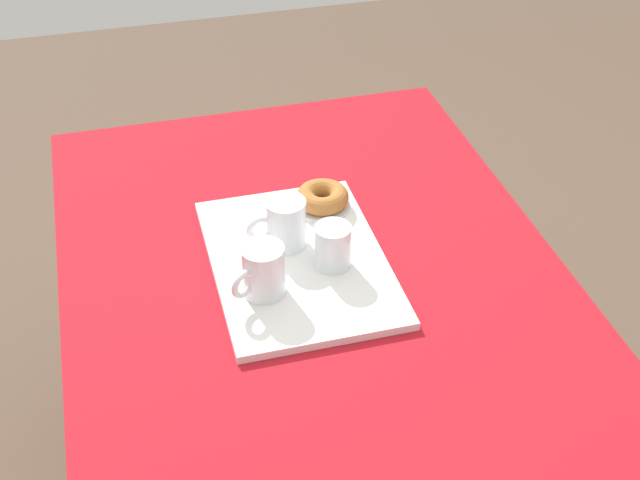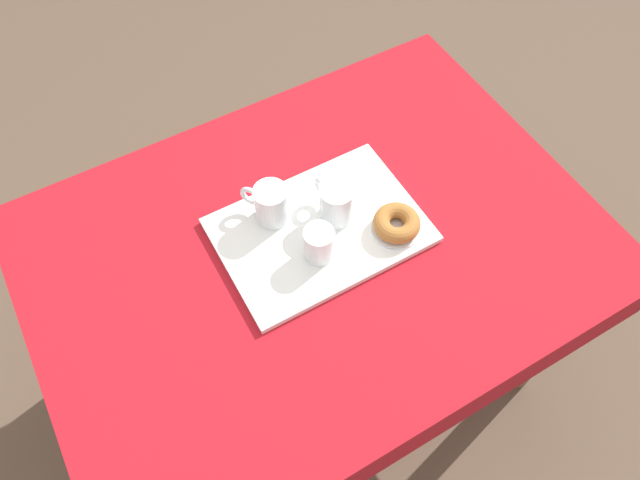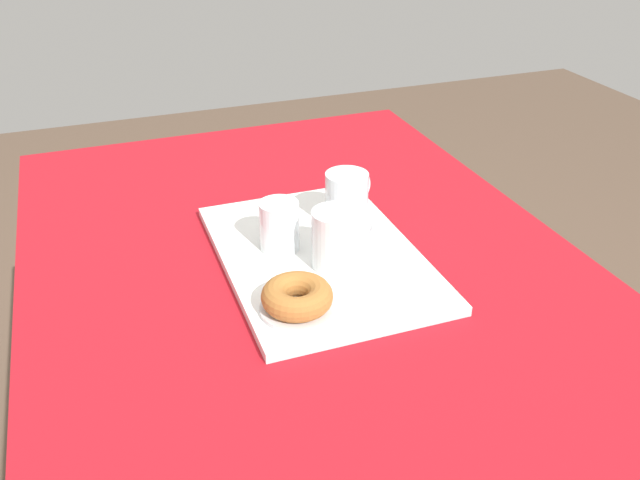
{
  "view_description": "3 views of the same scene",
  "coord_description": "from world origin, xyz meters",
  "px_view_note": "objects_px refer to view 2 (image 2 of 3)",
  "views": [
    {
      "loc": [
        1.23,
        -0.32,
        1.81
      ],
      "look_at": [
        -0.03,
        0.02,
        0.81
      ],
      "focal_mm": 49.22,
      "sensor_mm": 36.0,
      "label": 1
    },
    {
      "loc": [
        0.35,
        0.62,
        1.92
      ],
      "look_at": [
        -0.01,
        0.01,
        0.79
      ],
      "focal_mm": 33.53,
      "sensor_mm": 36.0,
      "label": 2
    },
    {
      "loc": [
        -0.95,
        0.31,
        1.37
      ],
      "look_at": [
        -0.01,
        -0.03,
        0.8
      ],
      "focal_mm": 38.11,
      "sensor_mm": 36.0,
      "label": 3
    }
  ],
  "objects_px": {
    "dining_table": "(316,266)",
    "sugar_donut_left": "(397,223)",
    "tea_mug_left": "(336,204)",
    "serving_tray": "(320,230)",
    "donut_plate_left": "(396,228)",
    "water_glass_near": "(319,245)",
    "tea_mug_right": "(271,205)"
  },
  "relations": [
    {
      "from": "tea_mug_left",
      "to": "tea_mug_right",
      "type": "bearing_deg",
      "value": -28.89
    },
    {
      "from": "dining_table",
      "to": "tea_mug_right",
      "type": "xyz_separation_m",
      "value": [
        0.06,
        -0.11,
        0.16
      ]
    },
    {
      "from": "donut_plate_left",
      "to": "sugar_donut_left",
      "type": "height_order",
      "value": "sugar_donut_left"
    },
    {
      "from": "tea_mug_right",
      "to": "donut_plate_left",
      "type": "xyz_separation_m",
      "value": [
        -0.23,
        0.17,
        -0.04
      ]
    },
    {
      "from": "serving_tray",
      "to": "water_glass_near",
      "type": "distance_m",
      "value": 0.08
    },
    {
      "from": "tea_mug_left",
      "to": "water_glass_near",
      "type": "distance_m",
      "value": 0.11
    },
    {
      "from": "tea_mug_right",
      "to": "dining_table",
      "type": "bearing_deg",
      "value": 117.94
    },
    {
      "from": "dining_table",
      "to": "sugar_donut_left",
      "type": "relative_size",
      "value": 11.98
    },
    {
      "from": "dining_table",
      "to": "tea_mug_right",
      "type": "bearing_deg",
      "value": -62.06
    },
    {
      "from": "serving_tray",
      "to": "water_glass_near",
      "type": "relative_size",
      "value": 5.33
    },
    {
      "from": "tea_mug_left",
      "to": "serving_tray",
      "type": "bearing_deg",
      "value": 14.34
    },
    {
      "from": "tea_mug_right",
      "to": "tea_mug_left",
      "type": "bearing_deg",
      "value": 151.11
    },
    {
      "from": "serving_tray",
      "to": "tea_mug_right",
      "type": "bearing_deg",
      "value": -46.11
    },
    {
      "from": "dining_table",
      "to": "serving_tray",
      "type": "height_order",
      "value": "serving_tray"
    },
    {
      "from": "dining_table",
      "to": "tea_mug_right",
      "type": "height_order",
      "value": "tea_mug_right"
    },
    {
      "from": "tea_mug_left",
      "to": "donut_plate_left",
      "type": "height_order",
      "value": "tea_mug_left"
    },
    {
      "from": "serving_tray",
      "to": "dining_table",
      "type": "bearing_deg",
      "value": 44.97
    },
    {
      "from": "dining_table",
      "to": "tea_mug_left",
      "type": "bearing_deg",
      "value": -153.5
    },
    {
      "from": "water_glass_near",
      "to": "sugar_donut_left",
      "type": "xyz_separation_m",
      "value": [
        -0.18,
        0.03,
        -0.01
      ]
    },
    {
      "from": "water_glass_near",
      "to": "serving_tray",
      "type": "bearing_deg",
      "value": -121.7
    },
    {
      "from": "tea_mug_left",
      "to": "tea_mug_right",
      "type": "height_order",
      "value": "same"
    },
    {
      "from": "dining_table",
      "to": "donut_plate_left",
      "type": "height_order",
      "value": "donut_plate_left"
    },
    {
      "from": "water_glass_near",
      "to": "donut_plate_left",
      "type": "xyz_separation_m",
      "value": [
        -0.18,
        0.03,
        -0.03
      ]
    },
    {
      "from": "tea_mug_left",
      "to": "sugar_donut_left",
      "type": "bearing_deg",
      "value": 134.83
    },
    {
      "from": "sugar_donut_left",
      "to": "tea_mug_left",
      "type": "bearing_deg",
      "value": -45.17
    },
    {
      "from": "dining_table",
      "to": "tea_mug_left",
      "type": "distance_m",
      "value": 0.18
    },
    {
      "from": "tea_mug_left",
      "to": "sugar_donut_left",
      "type": "distance_m",
      "value": 0.14
    },
    {
      "from": "donut_plate_left",
      "to": "sugar_donut_left",
      "type": "distance_m",
      "value": 0.02
    },
    {
      "from": "tea_mug_right",
      "to": "sugar_donut_left",
      "type": "xyz_separation_m",
      "value": [
        -0.23,
        0.17,
        -0.02
      ]
    },
    {
      "from": "tea_mug_right",
      "to": "water_glass_near",
      "type": "relative_size",
      "value": 1.23
    },
    {
      "from": "tea_mug_right",
      "to": "sugar_donut_left",
      "type": "height_order",
      "value": "tea_mug_right"
    },
    {
      "from": "dining_table",
      "to": "sugar_donut_left",
      "type": "xyz_separation_m",
      "value": [
        -0.17,
        0.06,
        0.14
      ]
    }
  ]
}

